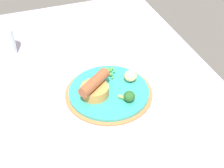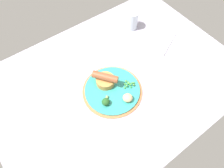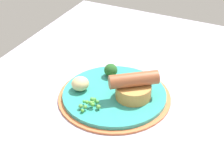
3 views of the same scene
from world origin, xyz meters
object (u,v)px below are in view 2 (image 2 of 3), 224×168
Objects in this scene: dinner_plate at (112,90)px; pea_pile at (128,84)px; fork at (169,43)px; sausage_pudding at (105,79)px; potato_chunk_0 at (128,98)px; broccoli_floret_near at (106,102)px; drinking_glass at (132,20)px.

pea_pile is at bearing 160.56° from dinner_plate.
fork is (-39.36, -5.46, -0.27)cm from dinner_plate.
dinner_plate is 2.44× the size of sausage_pudding.
potato_chunk_0 is at bearing -5.06° from fork.
potato_chunk_0 is at bearing 110.10° from broccoli_floret_near.
broccoli_floret_near is at bearing 6.04° from pea_pile.
pea_pile is 12.95cm from broccoli_floret_near.
potato_chunk_0 is at bearing 105.62° from dinner_plate.
broccoli_floret_near is at bearing 38.53° from drinking_glass.
drinking_glass is at bearing 174.05° from broccoli_floret_near.
dinner_plate is 2.68× the size of drinking_glass.
sausage_pudding reaches higher than broccoli_floret_near.
broccoli_floret_near is at bearing 32.05° from dinner_plate.
fork is at bearing -166.39° from pea_pile.
dinner_plate is 7.46cm from pea_pile.
pea_pile is (-7.32, 6.98, -1.72)cm from sausage_pudding.
potato_chunk_0 reaches higher than dinner_plate.
broccoli_floret_near reaches higher than dinner_plate.
potato_chunk_0 is 0.23× the size of fork.
broccoli_floret_near is (6.03, 3.78, 2.35)cm from dinner_plate.
potato_chunk_0 reaches higher than pea_pile.
sausage_pudding is at bearing -83.96° from dinner_plate.
drinking_glass reaches higher than sausage_pudding.
sausage_pudding reaches higher than potato_chunk_0.
broccoli_floret_near is (5.55, 8.35, -1.11)cm from sausage_pudding.
sausage_pudding is at bearing -43.65° from pea_pile.
sausage_pudding is at bearing -168.09° from broccoli_floret_near.
sausage_pudding is 1.90× the size of pea_pile.
broccoli_floret_near is 46.40cm from fork.
drinking_glass is at bearing -140.34° from dinner_plate.
sausage_pudding is 2.60× the size of potato_chunk_0.
broccoli_floret_near is 9.05cm from potato_chunk_0.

